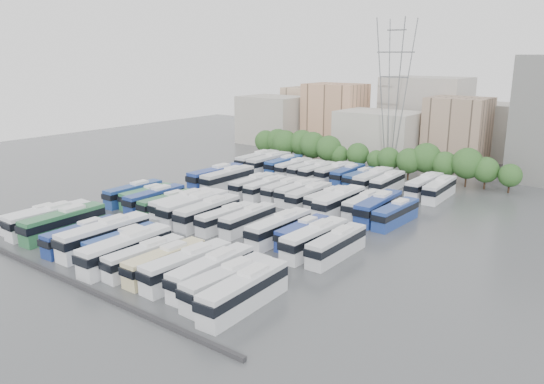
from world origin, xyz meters
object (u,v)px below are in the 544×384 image
Objects in this scene: bus_r1_s10 at (279,228)px; bus_r3_s0 at (258,161)px; bus_r2_s11 at (364,204)px; bus_r1_s5 at (194,207)px; bus_r1_s12 at (314,239)px; bus_r1_s13 at (337,245)px; bus_r3_s9 at (373,180)px; bus_r3_s13 at (439,189)px; bus_r0_s8 at (145,257)px; bus_r0_s12 at (228,282)px; bus_r2_s6 at (284,189)px; bus_r0_s11 at (212,272)px; bus_r3_s8 at (361,178)px; bus_r1_s0 at (134,193)px; bus_r0_s10 at (187,266)px; bus_r1_s3 at (168,203)px; bus_r2_s2 at (228,178)px; bus_r1_s2 at (155,199)px; bus_r3_s10 at (388,183)px; bus_r0_s9 at (165,262)px; bus_r0_s5 at (104,236)px; bus_r2_s9 at (327,199)px; bus_r0_s7 at (126,250)px; bus_r1_s11 at (303,232)px; electricity_pylon at (394,88)px; bus_r3_s12 at (424,185)px; bus_r1_s1 at (147,196)px; bus_r3_s2 at (284,165)px; bus_r1_s6 at (208,212)px; bus_r3_s3 at (294,167)px; bus_r0_s13 at (245,291)px; bus_r2_s1 at (216,176)px; bus_r0_s0 at (36,217)px; bus_r2_s5 at (266,188)px; bus_r1_s8 at (248,219)px; bus_r2_s13 at (396,213)px; bus_r1_s4 at (184,204)px; bus_r3_s1 at (269,163)px; bus_r2_s10 at (339,202)px; bus_r0_s1 at (49,219)px; bus_r0_s4 at (82,235)px.

bus_r1_s10 is 0.93× the size of bus_r3_s0.
bus_r1_s10 is at bearing -101.68° from bus_r2_s11.
bus_r1_s5 reaches higher than bus_r1_s12.
bus_r3_s9 reaches higher than bus_r1_s13.
bus_r0_s8 is at bearing -109.28° from bus_r3_s13.
bus_r2_s6 is at bearing 120.50° from bus_r0_s12.
bus_r0_s11 is 54.72m from bus_r3_s8.
bus_r1_s0 is 1.00× the size of bus_r1_s13.
bus_r1_s3 is (-22.85, 17.26, -0.19)m from bus_r0_s10.
bus_r3_s13 reaches higher than bus_r3_s8.
bus_r2_s2 is 29.94m from bus_r2_s11.
bus_r1_s2 is 44.57m from bus_r3_s10.
bus_r1_s3 is 0.89× the size of bus_r1_s12.
bus_r1_s13 is 1.03× the size of bus_r2_s11.
bus_r0_s10 reaches higher than bus_r0_s9.
bus_r0_s5 is 1.24× the size of bus_r2_s9.
bus_r1_s11 is (13.25, 20.26, -0.40)m from bus_r0_s7.
bus_r1_s2 is at bearing 154.07° from bus_r0_s12.
electricity_pylon is 2.69× the size of bus_r0_s11.
bus_r3_s13 is at bearing -13.13° from bus_r3_s12.
bus_r3_s0 reaches higher than bus_r1_s1.
bus_r0_s5 reaches higher than bus_r3_s2.
bus_r3_s13 is (16.36, 0.02, 0.18)m from bus_r3_s8.
bus_r1_s5 is 1.06× the size of bus_r1_s6.
bus_r3_s8 is (16.59, 0.18, -0.04)m from bus_r3_s3.
bus_r0_s13 is 0.94× the size of bus_r1_s5.
bus_r0_s11 is at bearing -31.18° from bus_r1_s2.
bus_r0_s7 is 55.56m from bus_r3_s10.
bus_r1_s1 is at bearing -89.44° from bus_r2_s1.
bus_r0_s12 is at bearing 0.44° from bus_r0_s7.
bus_r0_s9 reaches higher than bus_r0_s0.
bus_r3_s12 is (23.39, 37.75, -0.18)m from bus_r1_s5.
bus_r2_s5 is at bearing -128.26° from bus_r3_s9.
bus_r2_s11 is 0.85× the size of bus_r3_s0.
bus_r1_s1 is at bearing -152.64° from bus_r2_s11.
bus_r1_s12 is (13.12, -1.68, 0.20)m from bus_r1_s8.
bus_r0_s9 reaches higher than bus_r3_s3.
bus_r0_s9 is 0.99× the size of bus_r2_s13.
bus_r3_s1 is at bearing 105.89° from bus_r1_s4.
bus_r2_s10 is (-9.87, 36.13, 0.05)m from bus_r0_s13.
bus_r3_s2 is (3.55, 54.81, -0.15)m from bus_r0_s1.
bus_r0_s0 is 61.43m from bus_r3_s9.
bus_r1_s12 is 1.10× the size of bus_r2_s11.
bus_r0_s5 reaches higher than bus_r3_s13.
bus_r0_s4 is at bearing -139.11° from bus_r1_s11.
bus_r2_s13 is (43.14, 35.58, 0.11)m from bus_r0_s0.
bus_r2_s2 is 0.99× the size of bus_r3_s0.
bus_r0_s1 is 40.57m from bus_r2_s6.
bus_r0_s12 is 1.09× the size of bus_r1_s8.
bus_r3_s3 is at bearing 91.26° from bus_r1_s3.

